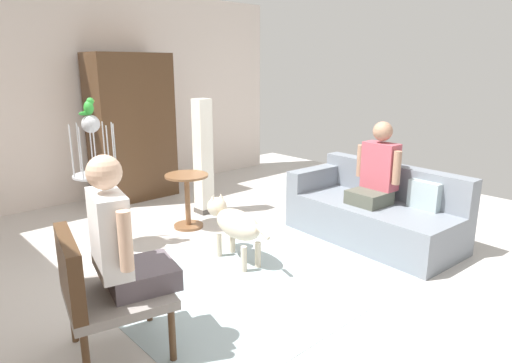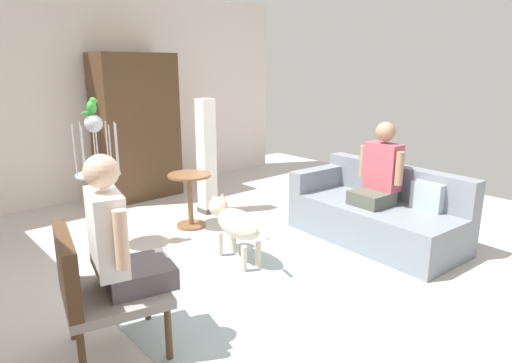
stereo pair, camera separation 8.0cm
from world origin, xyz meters
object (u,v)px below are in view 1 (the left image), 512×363
object	(u,v)px
dog	(234,223)
parrot	(89,107)
couch	(373,213)
round_end_table	(187,196)
armchair	(98,287)
column_lamp	(203,158)
armoire_cabinet	(132,128)
person_on_couch	(377,171)
person_on_armchair	(120,239)
bird_cage_stand	(96,179)

from	to	relation	value
dog	parrot	world-z (taller)	parrot
couch	round_end_table	world-z (taller)	couch
armchair	parrot	bearing A→B (deg)	66.40
column_lamp	armoire_cabinet	world-z (taller)	armoire_cabinet
armchair	dog	distance (m)	1.65
dog	column_lamp	size ratio (longest dim) A/B	0.65
person_on_couch	column_lamp	size ratio (longest dim) A/B	0.59
parrot	armchair	bearing A→B (deg)	-113.60
person_on_armchair	column_lamp	world-z (taller)	column_lamp
dog	armoire_cabinet	xyz separation A→B (m)	(0.33, 2.56, 0.61)
armchair	person_on_couch	bearing A→B (deg)	-0.98
couch	column_lamp	xyz separation A→B (m)	(-0.82, 1.92, 0.42)
dog	column_lamp	world-z (taller)	column_lamp
couch	person_on_armchair	world-z (taller)	person_on_armchair
couch	dog	bearing A→B (deg)	158.67
round_end_table	column_lamp	distance (m)	0.64
person_on_couch	armoire_cabinet	xyz separation A→B (m)	(-1.09, 3.16, 0.23)
dog	column_lamp	distance (m)	1.53
round_end_table	bird_cage_stand	xyz separation A→B (m)	(-0.99, 0.09, 0.35)
bird_cage_stand	parrot	world-z (taller)	parrot
armchair	person_on_armchair	distance (m)	0.32
armchair	person_on_armchair	xyz separation A→B (m)	(0.15, -0.04, 0.28)
couch	person_on_armchair	size ratio (longest dim) A/B	2.08
couch	dog	size ratio (longest dim) A/B	1.98
person_on_couch	armoire_cabinet	world-z (taller)	armoire_cabinet
dog	bird_cage_stand	bearing A→B (deg)	125.48
bird_cage_stand	column_lamp	bearing A→B (deg)	8.41
person_on_armchair	dog	xyz separation A→B (m)	(1.40, 0.58, -0.39)
armchair	parrot	world-z (taller)	parrot
armoire_cabinet	dog	bearing A→B (deg)	-97.35
person_on_armchair	round_end_table	bearing A→B (deg)	45.84
parrot	person_on_armchair	bearing A→B (deg)	-108.75
armchair	column_lamp	bearing A→B (deg)	40.96
bird_cage_stand	column_lamp	distance (m)	1.46
armoire_cabinet	person_on_couch	bearing A→B (deg)	-70.94
armchair	column_lamp	xyz separation A→B (m)	(2.19, 1.90, 0.22)
couch	parrot	distance (m)	3.06
person_on_couch	parrot	distance (m)	2.91
dog	parrot	distance (m)	1.75
armoire_cabinet	couch	bearing A→B (deg)	-70.25
person_on_couch	column_lamp	xyz separation A→B (m)	(-0.79, 1.95, -0.05)
armchair	person_on_armchair	world-z (taller)	person_on_armchair
person_on_couch	parrot	xyz separation A→B (m)	(-2.24, 1.73, 0.68)
dog	column_lamp	xyz separation A→B (m)	(0.64, 1.35, 0.33)
couch	person_on_armchair	xyz separation A→B (m)	(-2.85, -0.01, 0.48)
armchair	couch	bearing A→B (deg)	-0.42
parrot	armoire_cabinet	bearing A→B (deg)	51.19
person_on_armchair	round_end_table	xyz separation A→B (m)	(1.58, 1.63, -0.39)
couch	bird_cage_stand	xyz separation A→B (m)	(-2.27, 1.71, 0.44)
parrot	bird_cage_stand	bearing A→B (deg)	0.00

